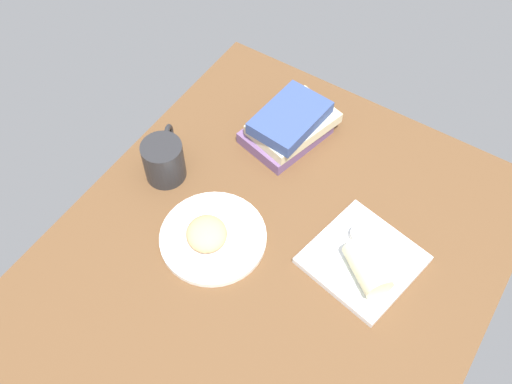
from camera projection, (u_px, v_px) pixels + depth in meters
The scene contains 8 objects.
dining_table at pixel (266, 267), 126.10cm from camera, with size 110.00×90.00×4.00cm, color brown.
round_plate at pixel (213, 237), 127.24cm from camera, with size 23.45×23.45×1.40cm, color white.
scone_pastry at pixel (207, 234), 124.24cm from camera, with size 9.25×8.81×4.71cm, color tan.
square_plate at pixel (363, 260), 123.97cm from camera, with size 21.19×21.19×1.60cm, color white.
sauce_cup at pixel (362, 235), 125.00cm from camera, with size 4.99×4.99×2.39cm.
breakfast_wrap at pixel (368, 267), 118.60cm from camera, with size 6.18×6.18×11.27cm, color beige.
book_stack at pixel (289, 125), 140.94cm from camera, with size 24.03×19.68×9.38cm.
coffee_mug at pixel (164, 159), 133.99cm from camera, with size 13.98×10.07×10.26cm.
Camera 1 is at (-50.74, -30.47, 114.55)cm, focal length 40.87 mm.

